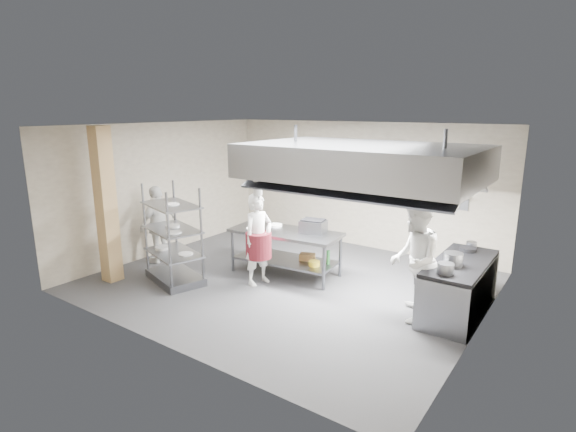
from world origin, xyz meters
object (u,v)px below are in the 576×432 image
Objects in this scene: pass_rack at (173,234)px; griddle at (313,226)px; island at (285,252)px; chef_line at (414,261)px; cooking_range at (459,289)px; chef_head at (258,240)px; stockpot at (453,259)px; chef_plating at (159,224)px.

pass_rack is 2.73m from griddle.
island is 1.15× the size of chef_line.
chef_head is at bearing -165.97° from cooking_range.
stockpot is (2.81, -0.34, -0.03)m from griddle.
cooking_range is 6.20m from chef_plating.
griddle is (2.05, 1.81, 0.08)m from pass_rack.
pass_rack reaches higher than chef_head.
pass_rack is 4.49m from chef_line.
island is 2.89m from chef_line.
chef_line is at bearing -14.70° from island.
chef_line is at bearing -145.59° from stockpot.
chef_line is 4.02× the size of griddle.
chef_line reaches higher than island.
chef_line is (4.35, 1.11, 0.03)m from pass_rack.
chef_plating is at bearing -169.46° from cooking_range.
pass_rack is 5.24m from cooking_range.
chef_head is at bearing 92.12° from chef_plating.
pass_rack is 1.12× the size of chef_plating.
chef_head reaches higher than cooking_range.
chef_head reaches higher than island.
stockpot is (3.44, 0.60, 0.12)m from chef_head.
chef_line is 2.40m from griddle.
griddle is at bearing -23.25° from chef_head.
pass_rack reaches higher than cooking_range.
chef_plating is (-2.58, -0.26, -0.03)m from chef_head.
chef_line is at bearing 31.64° from pass_rack.
island is at bearing -165.81° from griddle.
pass_rack is 1.08× the size of chef_head.
chef_line reaches higher than pass_rack.
griddle is at bearing 178.55° from cooking_range.
chef_line is 0.61m from stockpot.
chef_head is 5.99× the size of stockpot.
chef_plating reaches higher than stockpot.
stockpot is at bearing 94.56° from chef_plating.
chef_head is (-3.50, -0.87, 0.46)m from cooking_range.
griddle is at bearing -125.29° from chef_line.
island is 7.65× the size of stockpot.
island is 2.25m from pass_rack.
chef_line is (2.81, -0.45, 0.52)m from island.
cooking_range is 6.82× the size of stockpot.
cooking_range is (4.92, 1.73, -0.53)m from pass_rack.
chef_plating is 6.08m from stockpot.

